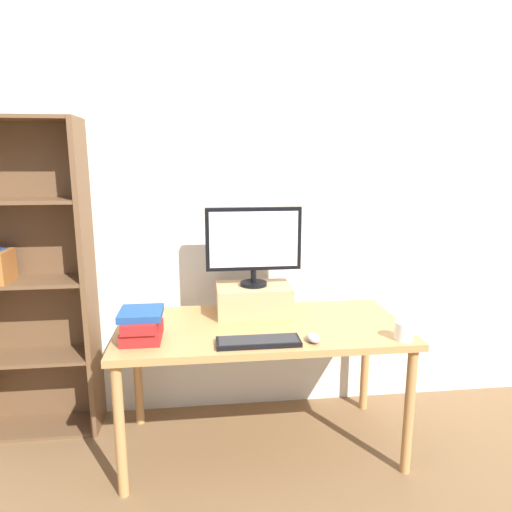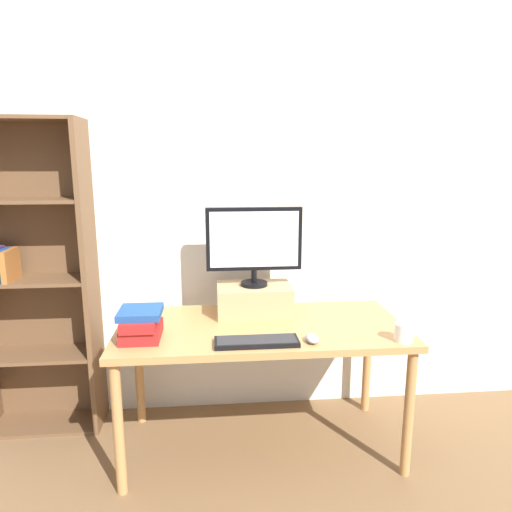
{
  "view_description": "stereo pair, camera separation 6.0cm",
  "coord_description": "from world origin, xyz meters",
  "px_view_note": "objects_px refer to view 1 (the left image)",
  "views": [
    {
      "loc": [
        -0.3,
        -2.27,
        1.57
      ],
      "look_at": [
        -0.02,
        0.08,
        1.07
      ],
      "focal_mm": 32.0,
      "sensor_mm": 36.0,
      "label": 1
    },
    {
      "loc": [
        -0.24,
        -2.28,
        1.57
      ],
      "look_at": [
        -0.02,
        0.08,
        1.07
      ],
      "focal_mm": 32.0,
      "sensor_mm": 36.0,
      "label": 2
    }
  ],
  "objects_px": {
    "bookshelf_unit": "(28,280)",
    "desk": "(262,337)",
    "keyboard": "(258,342)",
    "computer_mouse": "(313,338)",
    "coffee_mug": "(405,331)",
    "riser_box": "(254,299)",
    "computer_monitor": "(254,242)",
    "book_stack": "(142,325)"
  },
  "relations": [
    {
      "from": "bookshelf_unit",
      "to": "desk",
      "type": "bearing_deg",
      "value": -14.97
    },
    {
      "from": "desk",
      "to": "keyboard",
      "type": "relative_size",
      "value": 3.77
    },
    {
      "from": "computer_mouse",
      "to": "coffee_mug",
      "type": "xyz_separation_m",
      "value": [
        0.44,
        -0.03,
        0.03
      ]
    },
    {
      "from": "keyboard",
      "to": "computer_mouse",
      "type": "relative_size",
      "value": 3.85
    },
    {
      "from": "computer_mouse",
      "to": "riser_box",
      "type": "bearing_deg",
      "value": 118.19
    },
    {
      "from": "riser_box",
      "to": "computer_mouse",
      "type": "distance_m",
      "value": 0.51
    },
    {
      "from": "computer_monitor",
      "to": "coffee_mug",
      "type": "distance_m",
      "value": 0.91
    },
    {
      "from": "desk",
      "to": "keyboard",
      "type": "xyz_separation_m",
      "value": [
        -0.05,
        -0.25,
        0.08
      ]
    },
    {
      "from": "bookshelf_unit",
      "to": "computer_mouse",
      "type": "xyz_separation_m",
      "value": [
        1.5,
        -0.6,
        -0.18
      ]
    },
    {
      "from": "keyboard",
      "to": "book_stack",
      "type": "distance_m",
      "value": 0.57
    },
    {
      "from": "computer_monitor",
      "to": "coffee_mug",
      "type": "relative_size",
      "value": 4.41
    },
    {
      "from": "riser_box",
      "to": "coffee_mug",
      "type": "relative_size",
      "value": 3.46
    },
    {
      "from": "computer_mouse",
      "to": "coffee_mug",
      "type": "relative_size",
      "value": 0.87
    },
    {
      "from": "bookshelf_unit",
      "to": "computer_mouse",
      "type": "bearing_deg",
      "value": -21.66
    },
    {
      "from": "desk",
      "to": "riser_box",
      "type": "relative_size",
      "value": 3.63
    },
    {
      "from": "desk",
      "to": "coffee_mug",
      "type": "xyz_separation_m",
      "value": [
        0.66,
        -0.28,
        0.12
      ]
    },
    {
      "from": "bookshelf_unit",
      "to": "book_stack",
      "type": "relative_size",
      "value": 6.95
    },
    {
      "from": "computer_monitor",
      "to": "keyboard",
      "type": "relative_size",
      "value": 1.32
    },
    {
      "from": "computer_mouse",
      "to": "book_stack",
      "type": "height_order",
      "value": "book_stack"
    },
    {
      "from": "desk",
      "to": "book_stack",
      "type": "height_order",
      "value": "book_stack"
    },
    {
      "from": "desk",
      "to": "book_stack",
      "type": "relative_size",
      "value": 5.84
    },
    {
      "from": "keyboard",
      "to": "computer_mouse",
      "type": "height_order",
      "value": "computer_mouse"
    },
    {
      "from": "book_stack",
      "to": "bookshelf_unit",
      "type": "bearing_deg",
      "value": 145.46
    },
    {
      "from": "desk",
      "to": "computer_monitor",
      "type": "distance_m",
      "value": 0.52
    },
    {
      "from": "computer_monitor",
      "to": "keyboard",
      "type": "xyz_separation_m",
      "value": [
        -0.03,
        -0.44,
        -0.4
      ]
    },
    {
      "from": "computer_mouse",
      "to": "coffee_mug",
      "type": "height_order",
      "value": "coffee_mug"
    },
    {
      "from": "riser_box",
      "to": "computer_monitor",
      "type": "distance_m",
      "value": 0.33
    },
    {
      "from": "riser_box",
      "to": "book_stack",
      "type": "bearing_deg",
      "value": -151.61
    },
    {
      "from": "computer_monitor",
      "to": "computer_mouse",
      "type": "xyz_separation_m",
      "value": [
        0.24,
        -0.44,
        -0.4
      ]
    },
    {
      "from": "coffee_mug",
      "to": "riser_box",
      "type": "bearing_deg",
      "value": 145.12
    },
    {
      "from": "bookshelf_unit",
      "to": "coffee_mug",
      "type": "distance_m",
      "value": 2.05
    },
    {
      "from": "desk",
      "to": "computer_monitor",
      "type": "height_order",
      "value": "computer_monitor"
    },
    {
      "from": "computer_monitor",
      "to": "book_stack",
      "type": "height_order",
      "value": "computer_monitor"
    },
    {
      "from": "riser_box",
      "to": "coffee_mug",
      "type": "bearing_deg",
      "value": -34.88
    },
    {
      "from": "desk",
      "to": "bookshelf_unit",
      "type": "bearing_deg",
      "value": 165.03
    },
    {
      "from": "keyboard",
      "to": "coffee_mug",
      "type": "xyz_separation_m",
      "value": [
        0.71,
        -0.03,
        0.03
      ]
    },
    {
      "from": "desk",
      "to": "computer_mouse",
      "type": "relative_size",
      "value": 14.49
    },
    {
      "from": "riser_box",
      "to": "keyboard",
      "type": "distance_m",
      "value": 0.45
    },
    {
      "from": "computer_monitor",
      "to": "book_stack",
      "type": "distance_m",
      "value": 0.75
    },
    {
      "from": "bookshelf_unit",
      "to": "book_stack",
      "type": "bearing_deg",
      "value": -34.54
    },
    {
      "from": "computer_mouse",
      "to": "desk",
      "type": "bearing_deg",
      "value": 130.76
    },
    {
      "from": "bookshelf_unit",
      "to": "riser_box",
      "type": "relative_size",
      "value": 4.32
    }
  ]
}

